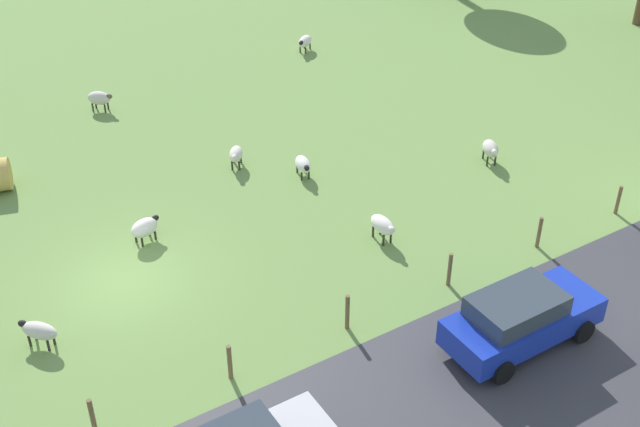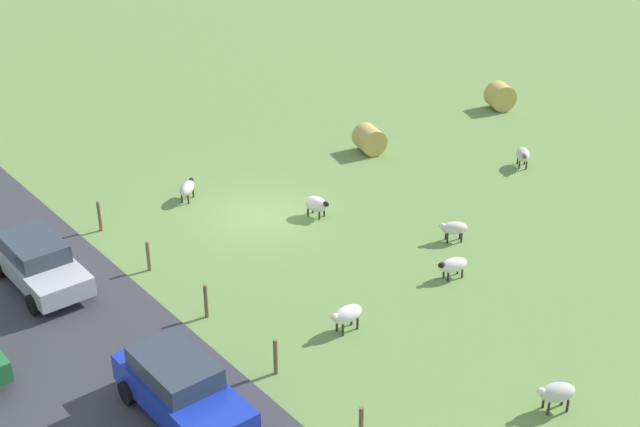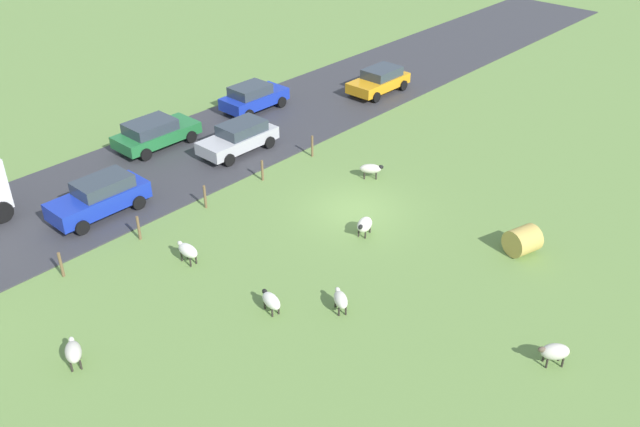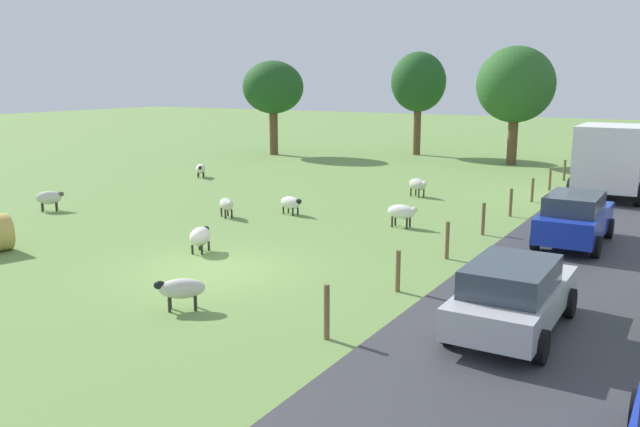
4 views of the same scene
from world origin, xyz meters
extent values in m
plane|color=#6B8E47|center=(0.00, 0.00, 0.00)|extent=(160.00, 160.00, 0.00)
ellipsoid|color=beige|center=(1.43, -2.83, 0.50)|extent=(1.10, 1.02, 0.46)
ellipsoid|color=black|center=(1.05, -3.15, 0.61)|extent=(0.32, 0.30, 0.20)
cylinder|color=#2D2823|center=(1.29, -3.11, 0.17)|extent=(0.07, 0.07, 0.33)
cylinder|color=#2D2823|center=(1.13, -2.92, 0.17)|extent=(0.07, 0.07, 0.33)
cylinder|color=#2D2823|center=(1.73, -2.75, 0.17)|extent=(0.07, 0.07, 0.33)
cylinder|color=#2D2823|center=(1.57, -2.55, 0.17)|extent=(0.07, 0.07, 0.33)
ellipsoid|color=silver|center=(-1.56, 1.28, 0.50)|extent=(0.80, 1.05, 0.56)
ellipsoid|color=black|center=(-1.69, 1.71, 0.62)|extent=(0.25, 0.30, 0.20)
cylinder|color=#2D2823|center=(-1.78, 1.48, 0.14)|extent=(0.07, 0.07, 0.29)
cylinder|color=#2D2823|center=(-1.49, 1.57, 0.14)|extent=(0.07, 0.07, 0.29)
cylinder|color=#2D2823|center=(-1.64, 0.99, 0.14)|extent=(0.07, 0.07, 0.29)
cylinder|color=#2D2823|center=(-1.34, 1.08, 0.14)|extent=(0.07, 0.07, 0.29)
ellipsoid|color=beige|center=(0.41, 13.63, 0.56)|extent=(1.09, 0.89, 0.52)
ellipsoid|color=silver|center=(0.82, 13.43, 0.67)|extent=(0.31, 0.28, 0.20)
cylinder|color=#2D2823|center=(0.71, 13.64, 0.18)|extent=(0.07, 0.07, 0.36)
cylinder|color=#2D2823|center=(0.59, 13.39, 0.18)|extent=(0.07, 0.07, 0.36)
cylinder|color=#2D2823|center=(0.23, 13.88, 0.18)|extent=(0.07, 0.07, 0.36)
cylinder|color=#2D2823|center=(0.11, 13.62, 0.18)|extent=(0.07, 0.07, 0.36)
ellipsoid|color=white|center=(-2.32, 7.45, 0.47)|extent=(1.06, 0.70, 0.48)
ellipsoid|color=black|center=(-1.87, 7.34, 0.58)|extent=(0.30, 0.24, 0.20)
cylinder|color=#2D2823|center=(-2.03, 7.51, 0.15)|extent=(0.07, 0.07, 0.29)
cylinder|color=#2D2823|center=(-2.09, 7.26, 0.15)|extent=(0.07, 0.07, 0.29)
cylinder|color=#2D2823|center=(-2.55, 7.64, 0.15)|extent=(0.07, 0.07, 0.29)
cylinder|color=#2D2823|center=(-2.61, 7.39, 0.15)|extent=(0.07, 0.07, 0.29)
ellipsoid|color=silver|center=(-11.83, 13.27, 0.47)|extent=(0.99, 1.09, 0.49)
ellipsoid|color=black|center=(-11.54, 12.89, 0.58)|extent=(0.30, 0.32, 0.20)
cylinder|color=#2D2823|center=(-11.56, 13.13, 0.14)|extent=(0.07, 0.07, 0.29)
cylinder|color=#2D2823|center=(-11.77, 12.97, 0.14)|extent=(0.07, 0.07, 0.29)
cylinder|color=#2D2823|center=(-11.88, 13.57, 0.14)|extent=(0.07, 0.07, 0.29)
cylinder|color=#2D2823|center=(-12.10, 13.41, 0.14)|extent=(0.07, 0.07, 0.29)
ellipsoid|color=white|center=(2.28, 7.55, 0.57)|extent=(1.03, 0.51, 0.50)
ellipsoid|color=silver|center=(2.77, 7.55, 0.68)|extent=(0.26, 0.18, 0.20)
cylinder|color=#2D2823|center=(2.56, 7.69, 0.19)|extent=(0.07, 0.07, 0.38)
cylinder|color=#2D2823|center=(2.56, 7.42, 0.19)|extent=(0.07, 0.07, 0.38)
cylinder|color=#2D2823|center=(2.00, 7.69, 0.19)|extent=(0.07, 0.07, 0.38)
cylinder|color=#2D2823|center=(2.00, 7.42, 0.19)|extent=(0.07, 0.07, 0.38)
ellipsoid|color=beige|center=(-10.98, 3.16, 0.54)|extent=(1.04, 1.06, 0.53)
ellipsoid|color=brown|center=(-10.67, 3.49, 0.66)|extent=(0.31, 0.31, 0.20)
cylinder|color=#2D2823|center=(-10.91, 3.45, 0.17)|extent=(0.07, 0.07, 0.34)
cylinder|color=#2D2823|center=(-10.70, 3.25, 0.17)|extent=(0.07, 0.07, 0.34)
cylinder|color=#2D2823|center=(-11.27, 3.07, 0.17)|extent=(0.07, 0.07, 0.34)
cylinder|color=#2D2823|center=(-11.06, 2.87, 0.17)|extent=(0.07, 0.07, 0.34)
ellipsoid|color=silver|center=(-4.13, 5.77, 0.51)|extent=(1.01, 0.89, 0.46)
ellipsoid|color=silver|center=(-3.77, 5.53, 0.61)|extent=(0.32, 0.30, 0.20)
cylinder|color=#2D2823|center=(-3.85, 5.73, 0.17)|extent=(0.07, 0.07, 0.34)
cylinder|color=#2D2823|center=(-4.00, 5.53, 0.17)|extent=(0.07, 0.07, 0.34)
cylinder|color=#2D2823|center=(-4.27, 6.01, 0.17)|extent=(0.07, 0.07, 0.34)
cylinder|color=#2D2823|center=(-4.41, 5.81, 0.17)|extent=(0.07, 0.07, 0.34)
cylinder|color=brown|center=(5.13, -2.66, 0.57)|extent=(0.12, 0.12, 1.15)
cylinder|color=brown|center=(5.13, 0.85, 0.53)|extent=(0.12, 0.12, 1.06)
cylinder|color=brown|center=(5.13, 4.37, 0.56)|extent=(0.12, 0.12, 1.11)
cylinder|color=brown|center=(5.13, 7.89, 0.55)|extent=(0.12, 0.12, 1.10)
cylinder|color=brown|center=(5.13, 11.40, 0.54)|extent=(0.12, 0.12, 1.08)
cylinder|color=brown|center=(5.13, 14.92, 0.52)|extent=(0.12, 0.12, 1.03)
cylinder|color=black|center=(7.39, 1.01, 0.38)|extent=(0.22, 0.64, 0.64)
cube|color=#1933B2|center=(8.03, 7.92, 0.76)|extent=(1.72, 4.34, 0.76)
cube|color=#333D47|center=(8.03, 7.60, 1.42)|extent=(1.51, 2.39, 0.56)
cylinder|color=black|center=(7.17, 9.33, 0.38)|extent=(0.22, 0.64, 0.64)
cylinder|color=black|center=(8.89, 9.33, 0.38)|extent=(0.22, 0.64, 0.64)
cylinder|color=black|center=(7.17, 6.51, 0.38)|extent=(0.22, 0.64, 0.64)
cylinder|color=black|center=(8.89, 6.51, 0.38)|extent=(0.22, 0.64, 0.64)
camera|label=1|loc=(19.00, -5.15, 15.04)|focal=46.27mm
camera|label=2|loc=(16.24, 23.59, 14.85)|focal=48.96mm
camera|label=3|loc=(-16.43, 20.30, 15.62)|focal=38.09mm
camera|label=4|loc=(11.39, -13.56, 5.17)|focal=37.01mm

